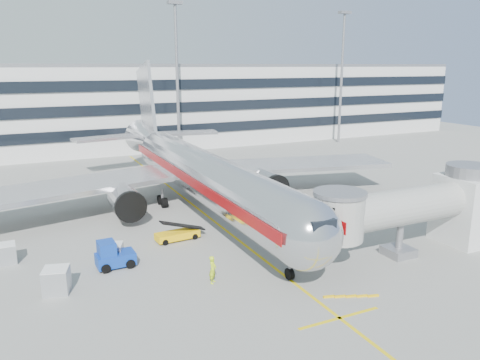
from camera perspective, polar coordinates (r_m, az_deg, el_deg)
name	(u,v)px	position (r m, az deg, el deg)	size (l,w,h in m)	color
ground	(242,243)	(41.83, 0.30, -7.71)	(180.00, 180.00, 0.00)	gray
lead_in_line	(202,212)	(50.51, -4.63, -3.91)	(0.25, 70.00, 0.01)	yellow
stop_bar	(339,318)	(31.05, 12.04, -16.14)	(6.00, 0.25, 0.01)	yellow
main_jet	(196,171)	(50.96, -5.41, 1.16)	(50.95, 48.70, 16.06)	silver
jet_bridge	(417,208)	(41.33, 20.79, -3.23)	(17.80, 4.50, 7.00)	silver
terminal	(113,105)	(94.83, -15.23, 8.78)	(150.00, 24.25, 15.60)	silver
light_mast_centre	(177,68)	(80.98, -7.70, 13.37)	(2.40, 1.20, 25.45)	gray
light_mast_east	(342,68)	(96.98, 12.33, 13.24)	(2.40, 1.20, 25.45)	gray
belt_loader	(177,234)	(42.73, -7.65, -6.56)	(4.19, 1.77, 1.98)	yellow
baggage_tug	(113,256)	(38.07, -15.25, -8.91)	(2.99, 1.98, 2.20)	#0E369F
cargo_container_left	(113,253)	(38.98, -15.22, -8.62)	(1.92, 1.92, 1.58)	#B1B4B9
cargo_container_right	(6,254)	(41.96, -26.64, -8.01)	(1.53, 1.53, 1.59)	#B1B4B9
cargo_container_front	(56,280)	(35.38, -21.47, -11.32)	(2.06, 2.06, 1.78)	#B1B4B9
ramp_worker	(213,270)	(34.35, -3.35, -10.85)	(0.75, 0.49, 2.06)	#C6ED19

